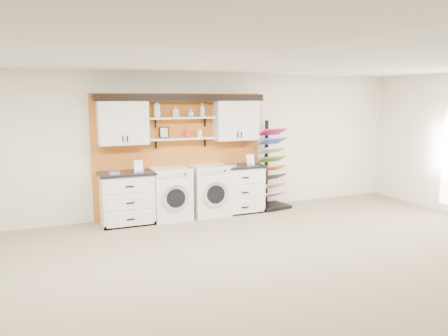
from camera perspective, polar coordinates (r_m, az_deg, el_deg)
name	(u,v)px	position (r m, az deg, el deg)	size (l,w,h in m)	color
floor	(279,293)	(5.47, 7.21, -15.91)	(10.00, 10.00, 0.00)	#85755A
ceiling	(284,52)	(4.98, 7.87, 14.73)	(10.00, 10.00, 0.00)	white
wall_back	(180,144)	(8.70, -5.83, 3.10)	(10.00, 10.00, 0.00)	#F1E5D0
accent_panel	(180,155)	(8.69, -5.74, 1.76)	(3.40, 0.07, 2.40)	#BA621F
upper_cabinet_left	(123,122)	(8.20, -13.08, 5.91)	(0.90, 0.35, 0.84)	white
upper_cabinet_right	(236,119)	(8.86, 1.57, 6.37)	(0.90, 0.35, 0.84)	white
shelf_lower	(182,139)	(8.49, -5.45, 3.84)	(1.32, 0.28, 0.03)	white
shelf_upper	(182,118)	(8.47, -5.49, 6.54)	(1.32, 0.28, 0.03)	white
crown_molding	(182,97)	(8.47, -5.56, 9.23)	(3.30, 0.41, 0.13)	black
picture_frame	(164,133)	(8.43, -7.84, 4.61)	(0.18, 0.02, 0.22)	black
canister_red	(187,134)	(8.51, -4.81, 4.51)	(0.11, 0.11, 0.16)	red
canister_cream	(199,134)	(8.59, -3.22, 4.50)	(0.10, 0.10, 0.14)	silver
base_cabinet_left	(127,198)	(8.24, -12.55, -3.87)	(0.99, 0.66, 0.97)	white
base_cabinet_right	(239,189)	(8.90, 1.93, -2.70)	(0.99, 0.66, 0.97)	white
washer	(171,194)	(8.41, -6.97, -3.35)	(0.71, 0.71, 1.00)	white
dryer	(209,190)	(8.65, -1.91, -2.91)	(0.72, 0.71, 1.00)	white
sample_rack	(271,181)	(9.26, 6.15, -1.75)	(0.75, 0.66, 1.84)	black
soap_bottle_a	(157,108)	(8.33, -8.76, 7.70)	(0.13, 0.13, 0.34)	silver
soap_bottle_b	(176,111)	(8.43, -6.30, 7.36)	(0.10, 0.10, 0.22)	silver
soap_bottle_c	(191,113)	(8.51, -4.39, 7.19)	(0.12, 0.12, 0.16)	silver
soap_bottle_d	(202,110)	(8.59, -2.85, 7.60)	(0.10, 0.10, 0.27)	silver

